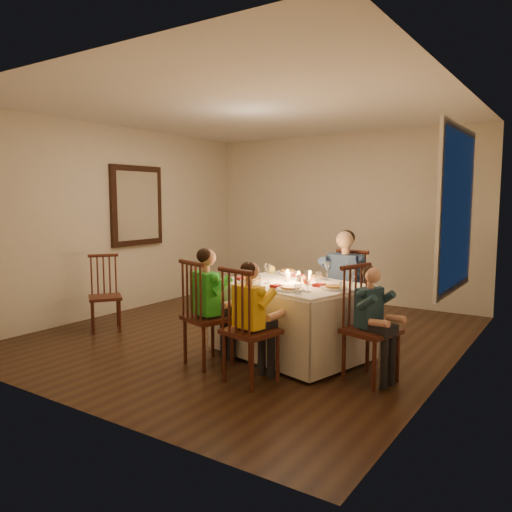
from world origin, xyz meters
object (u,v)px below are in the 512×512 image
Objects in this scene: chair_adult at (343,341)px; chair_end at (370,381)px; chair_extra at (106,330)px; chair_near_right at (251,382)px; adult at (343,341)px; child_yellow at (251,382)px; serving_bowl at (288,273)px; chair_near_left at (209,363)px; dining_table at (291,304)px; child_teal at (370,381)px; child_green at (209,363)px.

chair_end is at bearing -49.98° from chair_adult.
chair_near_right is at bearing -63.99° from chair_extra.
child_yellow is (-0.16, -1.62, 0.00)m from adult.
serving_bowl reaches higher than chair_adult.
serving_bowl is at bearing -63.70° from chair_near_right.
adult is at bearing -85.15° from child_yellow.
adult is (0.78, 1.45, 0.00)m from chair_near_left.
serving_bowl reaches higher than chair_near_right.
chair_adult reaches higher than chair_extra.
chair_near_left is at bearing -113.42° from dining_table.
chair_near_left is 5.32× the size of serving_bowl.
chair_adult and chair_near_right have the same top height.
chair_extra is 2.37m from serving_bowl.
chair_end is 1.05m from child_yellow.
chair_extra is 3.32m from child_teal.
dining_table is 8.60× the size of serving_bowl.
dining_table reaches higher than chair_near_left.
child_teal is (0.87, 0.60, 0.00)m from chair_near_right.
chair_near_left is 1.55m from chair_end.
child_teal is at bearing -1.51° from dining_table.
adult is 1.64m from child_green.
chair_near_right is 0.82× the size of adult.
chair_near_right and chair_end have the same top height.
adult is (0.00, 0.00, 0.00)m from chair_adult.
child_green is at bearing -112.91° from adult.
dining_table reaches higher than child_yellow.
child_teal is (0.96, -0.27, -0.54)m from dining_table.
child_yellow is (-0.00, 0.00, 0.00)m from chair_near_right.
chair_adult is at bearing -100.00° from chair_near_left.
chair_near_right is (0.62, -0.17, 0.00)m from chair_near_left.
dining_table is 1.79× the size of chair_extra.
dining_table reaches higher than chair_extra.
chair_near_right is 0.00m from child_yellow.
chair_adult is at bearing 86.30° from dining_table.
adult is (0.24, 0.76, -0.54)m from dining_table.
chair_end is at bearing -49.98° from adult.
chair_near_left is 0.00m from child_green.
child_yellow reaches higher than child_teal.
chair_near_left is at bearing -62.12° from chair_extra.
chair_near_left is 1.00× the size of chair_end.
chair_near_left is at bearing 121.35° from child_teal.
child_green is 1.36m from serving_bowl.
child_yellow reaches higher than chair_adult.
chair_extra is at bearing -150.46° from chair_adult.
chair_near_left is 1.36m from serving_bowl.
child_teal is (1.49, 0.42, 0.00)m from child_green.
serving_bowl is at bearing 138.73° from dining_table.
child_green reaches higher than child_teal.
child_yellow is at bearing -74.06° from serving_bowl.
chair_end is 1.11× the size of chair_extra.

